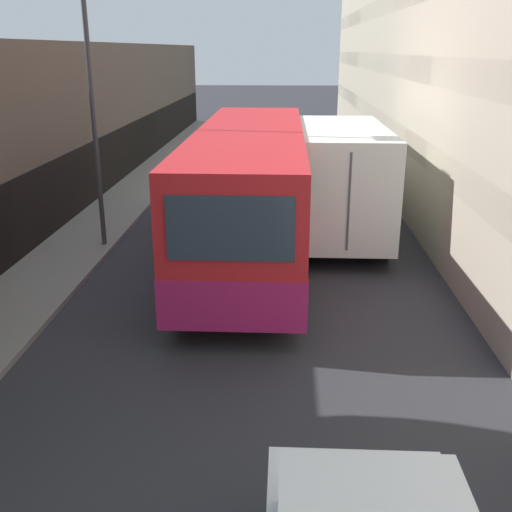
# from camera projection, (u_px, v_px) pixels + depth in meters

# --- Properties ---
(ground_plane) EXTENTS (150.00, 150.00, 0.00)m
(ground_plane) POSITION_uv_depth(u_px,v_px,m) (253.00, 273.00, 13.77)
(ground_plane) COLOR #2B2B30
(sidewalk_left) EXTENTS (1.91, 60.00, 0.11)m
(sidewalk_left) POSITION_uv_depth(u_px,v_px,m) (55.00, 267.00, 13.96)
(sidewalk_left) COLOR gray
(sidewalk_left) RESTS_ON ground_plane
(bus) EXTENTS (2.52, 10.94, 3.08)m
(bus) POSITION_uv_depth(u_px,v_px,m) (250.00, 189.00, 14.69)
(bus) COLOR red
(bus) RESTS_ON ground_plane
(box_truck) EXTENTS (2.32, 7.69, 2.99)m
(box_truck) POSITION_uv_depth(u_px,v_px,m) (336.00, 174.00, 16.54)
(box_truck) COLOR silver
(box_truck) RESTS_ON ground_plane
(street_lamp) EXTENTS (0.36, 0.80, 8.18)m
(street_lamp) POSITION_uv_depth(u_px,v_px,m) (85.00, 14.00, 13.65)
(street_lamp) COLOR #38383D
(street_lamp) RESTS_ON sidewalk_left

